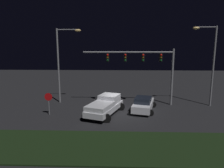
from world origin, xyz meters
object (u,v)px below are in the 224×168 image
object	(u,v)px
car_sedan	(143,104)
stop_sign	(49,100)
pickup_truck	(106,105)
traffic_signal_gantry	(143,62)
street_lamp_left	(63,57)
street_lamp_right	(210,57)

from	to	relation	value
car_sedan	stop_sign	bearing A→B (deg)	114.77
stop_sign	pickup_truck	bearing A→B (deg)	4.59
traffic_signal_gantry	street_lamp_left	size ratio (longest dim) A/B	1.17
street_lamp_right	stop_sign	distance (m)	17.87
pickup_truck	street_lamp_right	size ratio (longest dim) A/B	0.64
pickup_truck	street_lamp_left	distance (m)	8.21
street_lamp_left	stop_sign	distance (m)	6.19
street_lamp_left	street_lamp_right	xyz separation A→B (m)	(16.71, -0.80, 0.05)
car_sedan	street_lamp_left	xyz separation A→B (m)	(-9.24, 3.07, 4.77)
traffic_signal_gantry	street_lamp_right	distance (m)	7.34
traffic_signal_gantry	car_sedan	bearing A→B (deg)	-93.63
street_lamp_left	street_lamp_right	bearing A→B (deg)	-2.73
pickup_truck	street_lamp_left	bearing A→B (deg)	70.71
car_sedan	traffic_signal_gantry	bearing A→B (deg)	11.05
street_lamp_right	pickup_truck	bearing A→B (deg)	-162.86
car_sedan	stop_sign	world-z (taller)	stop_sign
street_lamp_left	car_sedan	bearing A→B (deg)	-18.38
traffic_signal_gantry	street_lamp_right	world-z (taller)	street_lamp_right
pickup_truck	car_sedan	bearing A→B (deg)	-52.80
traffic_signal_gantry	stop_sign	size ratio (longest dim) A/B	4.63
traffic_signal_gantry	stop_sign	bearing A→B (deg)	-156.82
car_sedan	street_lamp_left	bearing A→B (deg)	86.31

